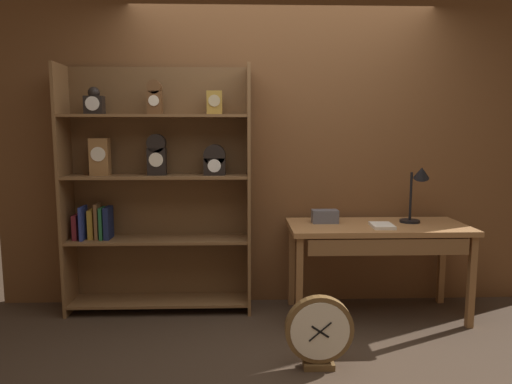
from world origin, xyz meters
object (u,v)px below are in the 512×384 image
Objects in this scene: desk_lamp at (418,187)px; open_repair_manual at (382,226)px; bookshelf at (156,189)px; workbench at (378,236)px; toolbox_small at (325,216)px; round_clock_large at (319,332)px.

desk_lamp is 2.17× the size of open_repair_manual.
bookshelf is at bearing 175.51° from desk_lamp.
workbench is 0.13m from open_repair_manual.
toolbox_small reaches higher than open_repair_manual.
toolbox_small is (-0.73, 0.04, -0.24)m from desk_lamp.
open_repair_manual reaches higher than workbench.
round_clock_large is at bearing -41.43° from bookshelf.
workbench is at bearing -7.47° from bookshelf.
round_clock_large is (-0.60, -0.81, -0.42)m from workbench.
bookshelf is 1.82m from open_repair_manual.
desk_lamp is 0.45m from open_repair_manual.
workbench is (1.77, -0.23, -0.35)m from bookshelf.
bookshelf reaches higher than open_repair_manual.
bookshelf is at bearing 138.57° from round_clock_large.
toolbox_small is 0.95× the size of open_repair_manual.
open_repair_manual is 1.07m from round_clock_large.
open_repair_manual is at bearing -10.13° from bookshelf.
toolbox_small is at bearing 165.36° from workbench.
bookshelf is 2.11m from desk_lamp.
bookshelf is 1.43× the size of workbench.
open_repair_manual is (-0.32, -0.15, -0.28)m from desk_lamp.
bookshelf is 9.59× the size of toolbox_small.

